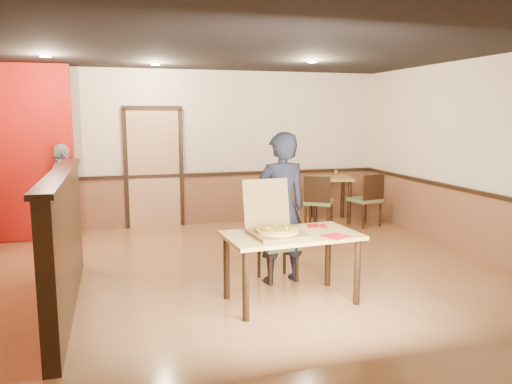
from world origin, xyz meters
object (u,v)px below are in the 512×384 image
diner_chair (276,241)px  condiment (336,174)px  passerby (64,193)px  main_table (291,243)px  side_chair_left (318,200)px  diner (281,208)px  side_table (330,187)px  side_chair_right (368,198)px  pizza_box (275,228)px

diner_chair → condiment: condiment is taller
diner_chair → passerby: passerby is taller
main_table → side_chair_left: 3.52m
diner → side_table: bearing=-129.8°
side_chair_right → passerby: passerby is taller
passerby → pizza_box: 4.17m
side_chair_left → diner: 2.93m
side_chair_left → diner_chair: bearing=89.8°
main_table → diner: bearing=76.8°
diner_chair → side_chair_right: (2.50, 2.31, 0.06)m
side_chair_left → passerby: bearing=29.4°
condiment → passerby: bearing=-177.8°
side_table → passerby: size_ratio=0.61×
side_chair_left → side_table: bearing=-95.3°
side_chair_left → side_chair_right: bearing=-147.2°
side_chair_left → pizza_box: bearing=93.3°
side_chair_left → pizza_box: pizza_box is taller
main_table → side_table: (2.12, 3.72, 0.01)m
pizza_box → side_chair_left: bearing=54.7°
diner → pizza_box: diner is taller
side_table → diner: diner is taller
diner_chair → main_table: bearing=-102.8°
diner_chair → condiment: 3.53m
diner_chair → passerby: size_ratio=0.55×
side_chair_right → condiment: condiment is taller
diner → passerby: size_ratio=1.16×
diner → passerby: bearing=-52.3°
main_table → diner: size_ratio=0.81×
main_table → side_chair_left: side_chair_left is taller
diner_chair → condiment: bearing=46.6°
side_chair_left → side_table: size_ratio=1.01×
side_chair_right → main_table: bearing=37.0°
side_table → diner: 3.69m
main_table → condiment: 4.21m
side_chair_left → side_table: side_chair_left is taller
side_table → diner: bearing=-123.3°
side_chair_left → side_chair_right: (0.96, -0.01, 0.00)m
main_table → side_chair_right: side_chair_right is taller
main_table → diner_chair: 0.82m
side_chair_right → pizza_box: size_ratio=1.44×
diner → condiment: 3.61m
diner → condiment: bearing=-131.7°
condiment → side_table: bearing=114.7°
passerby → diner_chair: bearing=-147.4°
main_table → passerby: size_ratio=0.94×
pizza_box → condiment: 4.31m
side_chair_left → side_chair_right: side_chair_right is taller
passerby → condiment: (4.76, 0.18, 0.13)m
diner_chair → pizza_box: 0.92m
side_chair_left → main_table: bearing=95.8°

